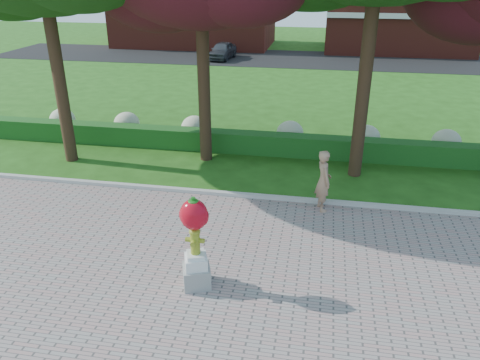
{
  "coord_description": "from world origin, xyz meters",
  "views": [
    {
      "loc": [
        2.24,
        -10.07,
        6.67
      ],
      "look_at": [
        0.22,
        1.0,
        1.54
      ],
      "focal_mm": 35.0,
      "sensor_mm": 36.0,
      "label": 1
    }
  ],
  "objects": [
    {
      "name": "lawn_hedge",
      "position": [
        0.0,
        7.0,
        0.4
      ],
      "size": [
        24.0,
        0.7,
        0.8
      ],
      "primitive_type": "cube",
      "color": "#164D1A",
      "rests_on": "ground"
    },
    {
      "name": "parked_car",
      "position": [
        -5.93,
        26.91,
        0.67
      ],
      "size": [
        1.9,
        3.94,
        1.3
      ],
      "primitive_type": "imported",
      "rotation": [
        0.0,
        0.0,
        -0.1
      ],
      "color": "#3B3E42",
      "rests_on": "street"
    },
    {
      "name": "ground",
      "position": [
        0.0,
        0.0,
        0.0
      ],
      "size": [
        100.0,
        100.0,
        0.0
      ],
      "primitive_type": "plane",
      "color": "#204C13",
      "rests_on": "ground"
    },
    {
      "name": "curb",
      "position": [
        0.0,
        3.0,
        0.07
      ],
      "size": [
        40.0,
        0.18,
        0.15
      ],
      "primitive_type": "cube",
      "color": "#ADADA5",
      "rests_on": "ground"
    },
    {
      "name": "hydrangea_row",
      "position": [
        0.57,
        8.0,
        0.55
      ],
      "size": [
        20.1,
        1.1,
        0.99
      ],
      "color": "#B4B88C",
      "rests_on": "ground"
    },
    {
      "name": "street",
      "position": [
        0.0,
        28.0,
        0.01
      ],
      "size": [
        50.0,
        8.0,
        0.02
      ],
      "primitive_type": "cube",
      "color": "black",
      "rests_on": "ground"
    },
    {
      "name": "hydrant_sculpture",
      "position": [
        -0.3,
        -1.64,
        1.22
      ],
      "size": [
        0.77,
        0.77,
        2.23
      ],
      "rotation": [
        0.0,
        0.0,
        0.35
      ],
      "color": "gray",
      "rests_on": "walkway"
    },
    {
      "name": "building_right",
      "position": [
        8.0,
        34.0,
        3.2
      ],
      "size": [
        12.0,
        8.0,
        6.4
      ],
      "primitive_type": "cube",
      "color": "maroon",
      "rests_on": "ground"
    },
    {
      "name": "building_left",
      "position": [
        -10.0,
        34.0,
        3.5
      ],
      "size": [
        14.0,
        8.0,
        7.0
      ],
      "primitive_type": "cube",
      "color": "maroon",
      "rests_on": "ground"
    },
    {
      "name": "woman",
      "position": [
        2.41,
        2.6,
        0.98
      ],
      "size": [
        0.64,
        0.79,
        1.88
      ],
      "primitive_type": "imported",
      "rotation": [
        0.0,
        0.0,
        1.9
      ],
      "color": "#A47B5E",
      "rests_on": "walkway"
    }
  ]
}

